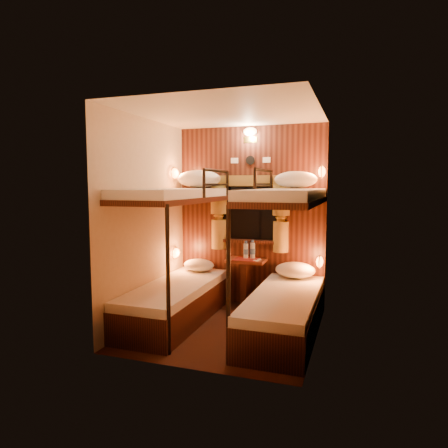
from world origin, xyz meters
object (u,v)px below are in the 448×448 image
(table, at_px, (246,276))
(bottle_right, at_px, (253,250))
(bunk_right, at_px, (284,284))
(bunk_left, at_px, (176,275))
(bottle_left, at_px, (246,251))

(table, bearing_deg, bottle_right, 45.93)
(bunk_right, relative_size, bottle_right, 7.59)
(bunk_left, bearing_deg, bottle_right, 49.96)
(bunk_right, bearing_deg, table, 129.67)
(bunk_left, bearing_deg, bottle_left, 52.88)
(table, bearing_deg, bottle_left, 113.67)
(bottle_left, bearing_deg, bunk_left, -127.12)
(bunk_left, xyz_separation_m, bunk_right, (1.30, 0.00, 0.00))
(bunk_left, xyz_separation_m, bottle_right, (0.71, 0.85, 0.20))
(bunk_right, xyz_separation_m, bottle_left, (-0.67, 0.83, 0.19))
(bunk_right, bearing_deg, bottle_right, 124.49)
(table, height_order, bottle_right, bottle_right)
(bunk_left, relative_size, bunk_right, 1.00)
(bunk_right, distance_m, bottle_right, 1.05)
(table, bearing_deg, bunk_right, -50.33)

